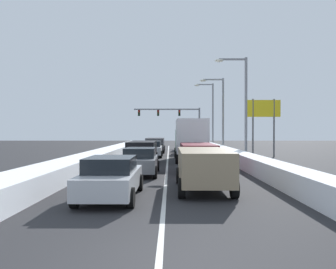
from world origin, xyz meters
The scene contains 19 objects.
ground_plane centered at (0.00, 18.76, 0.00)m, with size 121.92×121.92×0.00m, color #28282B.
lane_stripe_between_right_lane_and_center_lane centered at (0.00, 23.45, 0.00)m, with size 0.14×51.58×0.01m, color silver.
snow_bank_right_shoulder centered at (5.30, 23.45, 0.45)m, with size 1.24×51.58×0.91m, color white.
snow_bank_left_shoulder centered at (-5.30, 23.45, 0.44)m, with size 1.93×51.58×0.87m, color white.
suv_tan_right_lane_nearest centered at (1.58, 7.86, 1.02)m, with size 2.16×4.90×1.67m.
suv_maroon_right_lane_second centered at (1.87, 14.10, 1.02)m, with size 2.16×4.90×1.67m.
box_truck_right_lane_third centered at (1.87, 21.27, 1.90)m, with size 2.53×7.20×3.36m.
sedan_red_right_lane_fourth centered at (1.74, 28.78, 0.76)m, with size 2.00×4.50×1.51m.
sedan_navy_right_lane_fifth centered at (1.91, 35.31, 0.76)m, with size 2.00×4.50×1.51m.
sedan_silver_center_lane_nearest centered at (-1.92, 6.17, 0.76)m, with size 2.00×4.50×1.51m.
sedan_gray_center_lane_second centered at (-1.46, 12.69, 0.76)m, with size 2.00×4.50×1.51m.
suv_black_center_lane_third centered at (-1.88, 19.02, 1.02)m, with size 2.16×4.90×1.67m.
sedan_white_center_lane_fourth centered at (-1.52, 25.49, 0.76)m, with size 2.00×4.50×1.51m.
suv_charcoal_center_lane_fifth centered at (-1.48, 31.76, 1.02)m, with size 2.16×4.90×1.67m.
traffic_light_gantry centered at (1.18, 46.88, 4.72)m, with size 10.60×0.47×6.20m.
street_lamp_right_near centered at (6.03, 21.10, 5.03)m, with size 2.66×0.36×8.43m.
street_lamp_right_mid centered at (5.68, 30.48, 4.94)m, with size 2.66×0.36×8.27m.
street_lamp_right_far centered at (5.80, 39.86, 5.36)m, with size 2.66×0.36×9.06m.
roadside_sign_right centered at (9.07, 25.53, 4.02)m, with size 3.20×0.16×5.50m.
Camera 1 is at (0.20, -5.68, 2.43)m, focal length 35.15 mm.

